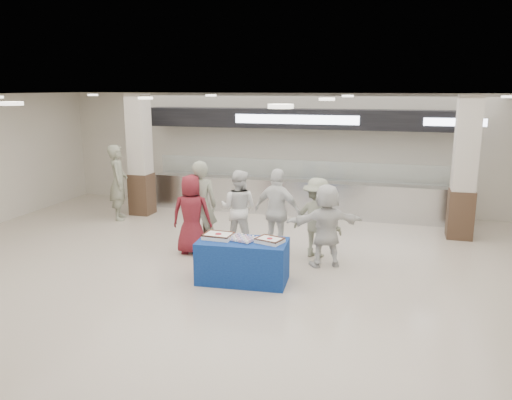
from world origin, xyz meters
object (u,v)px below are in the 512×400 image
(display_table, at_px, (243,261))
(cupcake_tray, at_px, (243,239))
(sheet_cake_left, at_px, (218,236))
(soldier_b, at_px, (317,218))
(soldier_a, at_px, (200,206))
(sheet_cake_right, at_px, (270,240))
(civilian_white, at_px, (326,225))
(civilian_maroon, at_px, (192,214))
(soldier_bg, at_px, (118,182))
(chef_short, at_px, (277,212))
(chef_tall, at_px, (239,209))

(display_table, relative_size, cupcake_tray, 3.47)
(sheet_cake_left, distance_m, soldier_b, 2.24)
(soldier_b, bearing_deg, soldier_a, 22.15)
(sheet_cake_right, xyz_separation_m, cupcake_tray, (-0.48, -0.01, -0.02))
(sheet_cake_left, bearing_deg, civilian_white, 34.62)
(civilian_maroon, height_order, soldier_b, civilian_maroon)
(soldier_b, bearing_deg, soldier_bg, -0.14)
(civilian_maroon, bearing_deg, sheet_cake_right, 137.40)
(soldier_b, distance_m, soldier_bg, 5.58)
(display_table, bearing_deg, chef_short, 78.27)
(sheet_cake_right, bearing_deg, sheet_cake_left, -179.13)
(soldier_a, xyz_separation_m, soldier_bg, (-2.99, 1.79, 0.02))
(soldier_a, relative_size, chef_short, 1.08)
(display_table, bearing_deg, soldier_a, 129.50)
(sheet_cake_left, xyz_separation_m, soldier_a, (-0.92, 1.41, 0.15))
(cupcake_tray, distance_m, chef_short, 1.66)
(sheet_cake_left, height_order, soldier_bg, soldier_bg)
(display_table, bearing_deg, chef_tall, 105.65)
(display_table, xyz_separation_m, cupcake_tray, (-0.00, 0.02, 0.41))
(soldier_a, xyz_separation_m, chef_tall, (0.67, 0.49, -0.12))
(civilian_maroon, relative_size, soldier_a, 0.87)
(display_table, distance_m, civilian_maroon, 1.95)
(chef_short, xyz_separation_m, soldier_b, (0.80, 0.03, -0.08))
(soldier_b, bearing_deg, sheet_cake_right, 87.64)
(cupcake_tray, xyz_separation_m, soldier_a, (-1.36, 1.40, 0.17))
(civilian_white, relative_size, soldier_bg, 0.83)
(sheet_cake_left, xyz_separation_m, chef_tall, (-0.24, 1.90, 0.03))
(cupcake_tray, height_order, soldier_bg, soldier_bg)
(cupcake_tray, bearing_deg, soldier_bg, 143.76)
(civilian_white, bearing_deg, soldier_bg, -43.45)
(civilian_maroon, bearing_deg, soldier_a, -126.34)
(soldier_a, height_order, civilian_white, soldier_a)
(sheet_cake_right, distance_m, civilian_white, 1.42)
(soldier_bg, bearing_deg, civilian_white, -135.73)
(display_table, height_order, cupcake_tray, cupcake_tray)
(cupcake_tray, bearing_deg, sheet_cake_right, 0.87)
(display_table, distance_m, soldier_bg, 5.44)
(chef_tall, distance_m, soldier_b, 1.72)
(sheet_cake_left, height_order, civilian_maroon, civilian_maroon)
(display_table, bearing_deg, soldier_b, 54.79)
(display_table, distance_m, sheet_cake_right, 0.64)
(sheet_cake_right, height_order, civilian_white, civilian_white)
(cupcake_tray, bearing_deg, sheet_cake_left, -179.12)
(sheet_cake_right, relative_size, civilian_white, 0.32)
(sheet_cake_left, bearing_deg, chef_tall, 97.29)
(chef_tall, relative_size, soldier_bg, 0.86)
(chef_short, distance_m, soldier_b, 0.81)
(civilian_maroon, xyz_separation_m, soldier_b, (2.49, 0.50, -0.02))
(chef_tall, bearing_deg, soldier_b, 175.89)
(chef_tall, relative_size, chef_short, 0.94)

